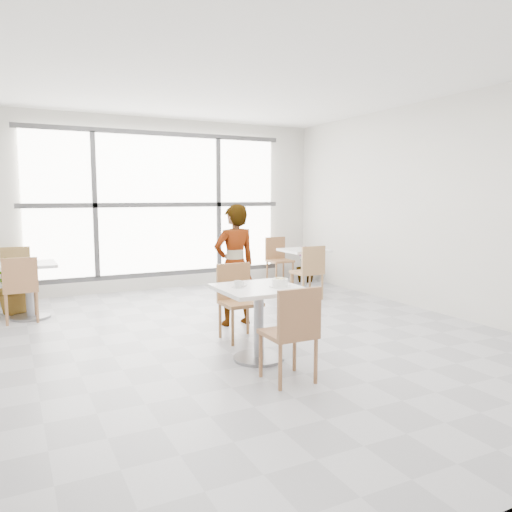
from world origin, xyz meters
name	(u,v)px	position (x,y,z in m)	size (l,w,h in m)	color
floor	(244,338)	(0.00, 0.00, 0.00)	(7.00, 7.00, 0.00)	#9E9EA5
ceiling	(244,72)	(0.00, 0.00, 3.00)	(7.00, 7.00, 0.00)	white
wall_back	(159,205)	(0.00, 3.50, 1.50)	(6.00, 6.00, 0.00)	silver
wall_right	(436,207)	(3.00, 0.00, 1.50)	(7.00, 7.00, 0.00)	silver
window	(160,205)	(0.00, 3.44, 1.50)	(4.60, 0.07, 2.52)	white
main_table	(259,309)	(-0.20, -0.75, 0.52)	(0.80, 0.80, 0.75)	white
chair_near	(293,328)	(-0.22, -1.46, 0.50)	(0.42, 0.42, 0.87)	#936341
chair_far	(237,296)	(-0.07, 0.04, 0.50)	(0.42, 0.42, 0.87)	#91623A
oatmeal_bowl	(280,282)	(-0.01, -0.85, 0.79)	(0.21, 0.21, 0.10)	white
coffee_cup	(238,284)	(-0.40, -0.70, 0.78)	(0.16, 0.13, 0.07)	silver
person	(235,265)	(0.16, 0.62, 0.77)	(0.56, 0.37, 1.55)	black
bg_table_left	(29,283)	(-2.19, 2.19, 0.49)	(0.70, 0.70, 0.75)	silver
bg_table_right	(304,264)	(2.10, 2.03, 0.49)	(0.70, 0.70, 0.75)	silver
bg_chair_left_near	(21,285)	(-2.30, 1.96, 0.50)	(0.42, 0.42, 0.87)	#9A6843
bg_chair_left_far	(16,271)	(-2.32, 3.28, 0.50)	(0.42, 0.42, 0.87)	olive
bg_chair_right_near	(310,269)	(1.86, 1.49, 0.50)	(0.42, 0.42, 0.87)	#9B7248
bg_chair_right_far	(278,257)	(2.18, 3.08, 0.50)	(0.42, 0.42, 0.87)	brown
plant_left	(18,284)	(-2.31, 2.58, 0.41)	(0.75, 0.65, 0.83)	#49723C
plant_right	(305,264)	(2.70, 2.92, 0.34)	(0.38, 0.38, 0.68)	#5C7F45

